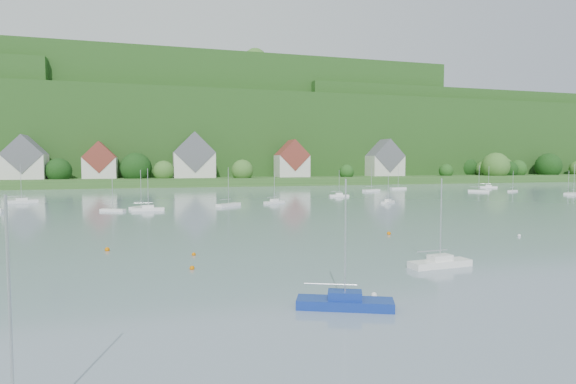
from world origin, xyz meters
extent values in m
cube|color=#28511E|center=(0.00, 200.00, 1.50)|extent=(600.00, 60.00, 3.00)
cube|color=#1D4516|center=(0.00, 275.00, 20.00)|extent=(620.00, 160.00, 40.00)
cube|color=#1D4516|center=(10.00, 270.00, 28.00)|extent=(240.00, 130.00, 60.00)
cube|color=#1D4516|center=(160.00, 255.00, 22.00)|extent=(200.00, 110.00, 48.00)
sphere|color=#386926|center=(141.50, 180.22, 7.19)|extent=(12.88, 12.88, 12.88)
sphere|color=black|center=(139.35, 197.94, 6.40)|extent=(10.46, 10.46, 10.46)
sphere|color=#184916|center=(118.43, 184.90, 5.10)|extent=(6.45, 6.45, 6.45)
sphere|color=black|center=(152.01, 194.00, 6.47)|extent=(10.68, 10.68, 10.68)
sphere|color=black|center=(177.90, 186.42, 7.18)|extent=(12.85, 12.85, 12.85)
sphere|color=#386926|center=(-6.80, 183.88, 5.66)|extent=(8.19, 8.19, 8.19)
sphere|color=#386926|center=(153.96, 190.35, 6.41)|extent=(10.50, 10.50, 10.50)
sphere|color=black|center=(152.76, 184.28, 5.62)|extent=(8.05, 8.05, 8.05)
sphere|color=#386926|center=(-51.96, 186.07, 5.11)|extent=(6.49, 6.49, 6.49)
sphere|color=#386926|center=(46.85, 192.08, 6.95)|extent=(12.16, 12.16, 12.16)
sphere|color=#386926|center=(22.99, 179.93, 5.84)|extent=(8.73, 8.73, 8.73)
sphere|color=black|center=(-43.87, 185.86, 6.03)|extent=(9.32, 9.32, 9.32)
sphere|color=#184916|center=(159.04, 186.11, 5.87)|extent=(8.84, 8.84, 8.84)
sphere|color=#184916|center=(67.84, 181.69, 5.03)|extent=(6.24, 6.24, 6.24)
sphere|color=black|center=(89.43, 194.54, 5.65)|extent=(8.16, 8.16, 8.16)
sphere|color=#386926|center=(144.77, 192.32, 5.63)|extent=(8.09, 8.09, 8.09)
sphere|color=black|center=(-17.00, 186.36, 6.87)|extent=(11.92, 11.92, 11.92)
sphere|color=black|center=(-68.16, 251.39, 51.26)|extent=(7.18, 7.18, 7.18)
sphere|color=#184916|center=(39.50, 255.03, 60.25)|extent=(12.83, 12.83, 12.83)
sphere|color=#386926|center=(-39.93, 242.18, 59.43)|extent=(8.18, 8.18, 8.18)
sphere|color=#184916|center=(1.11, 279.65, 60.23)|extent=(12.73, 12.73, 12.73)
sphere|color=#184916|center=(83.40, 244.53, 60.01)|extent=(11.50, 11.50, 11.50)
sphere|color=#184916|center=(60.71, 274.89, 60.56)|extent=(14.65, 14.65, 14.65)
sphere|color=#386926|center=(39.25, 231.29, 60.09)|extent=(11.95, 11.95, 11.95)
sphere|color=#184916|center=(119.44, 238.58, 59.71)|extent=(9.76, 9.76, 9.76)
sphere|color=#386926|center=(-47.14, 274.29, 59.24)|extent=(7.07, 7.07, 7.07)
sphere|color=black|center=(-3.47, 243.31, 59.44)|extent=(8.21, 8.21, 8.21)
sphere|color=#386926|center=(-22.82, 267.10, 60.14)|extent=(12.24, 12.24, 12.24)
sphere|color=#386926|center=(114.51, 242.98, 59.58)|extent=(9.00, 9.00, 9.00)
sphere|color=#184916|center=(101.03, 257.97, 59.41)|extent=(8.03, 8.03, 8.03)
sphere|color=#386926|center=(176.64, 258.30, 47.67)|extent=(9.52, 9.52, 9.52)
sphere|color=#386926|center=(233.20, 259.00, 47.60)|extent=(9.12, 9.12, 9.12)
sphere|color=#386926|center=(100.48, 258.36, 48.62)|extent=(14.97, 14.97, 14.97)
sphere|color=black|center=(161.92, 228.86, 47.32)|extent=(7.52, 7.52, 7.52)
sphere|color=#184916|center=(78.67, 255.82, 47.71)|extent=(9.78, 9.78, 9.78)
sphere|color=#184916|center=(119.68, 254.71, 48.10)|extent=(12.02, 12.02, 12.02)
sphere|color=black|center=(137.90, 236.02, 48.02)|extent=(11.57, 11.57, 11.57)
sphere|color=#184916|center=(122.43, 222.73, 48.21)|extent=(12.65, 12.65, 12.65)
sphere|color=#386926|center=(142.64, 228.37, 47.45)|extent=(8.28, 8.28, 8.28)
sphere|color=black|center=(167.90, 264.31, 47.31)|extent=(7.47, 7.47, 7.47)
sphere|color=#386926|center=(99.14, 247.22, 47.66)|extent=(9.48, 9.48, 9.48)
sphere|color=black|center=(189.44, 271.22, 41.48)|extent=(8.43, 8.43, 8.43)
sphere|color=#184916|center=(-39.98, 262.14, 42.10)|extent=(12.01, 12.01, 12.01)
sphere|color=black|center=(182.06, 244.68, 42.37)|extent=(13.54, 13.54, 13.54)
sphere|color=black|center=(118.67, 252.35, 42.64)|extent=(15.08, 15.08, 15.08)
sphere|color=#386926|center=(108.41, 268.02, 42.80)|extent=(15.99, 15.99, 15.99)
sphere|color=black|center=(-3.70, 272.21, 42.75)|extent=(15.72, 15.72, 15.72)
sphere|color=#386926|center=(218.40, 301.50, 42.48)|extent=(14.17, 14.17, 14.17)
sphere|color=#184916|center=(10.88, 267.92, 41.84)|extent=(10.54, 10.54, 10.54)
sphere|color=black|center=(233.10, 233.99, 42.47)|extent=(14.14, 14.14, 14.14)
cube|color=silver|center=(-55.00, 187.00, 7.50)|extent=(14.00, 10.00, 9.00)
cube|color=#56575D|center=(-55.00, 187.00, 12.00)|extent=(14.00, 10.40, 14.00)
cube|color=silver|center=(-30.00, 189.00, 7.00)|extent=(12.00, 9.00, 8.00)
cube|color=maroon|center=(-30.00, 189.00, 11.00)|extent=(12.00, 9.36, 12.00)
cube|color=silver|center=(5.00, 188.00, 8.00)|extent=(16.00, 11.00, 10.00)
cube|color=#56575D|center=(5.00, 188.00, 13.00)|extent=(16.00, 11.44, 16.00)
cube|color=silver|center=(45.00, 186.00, 7.50)|extent=(13.00, 10.00, 9.00)
cube|color=maroon|center=(45.00, 186.00, 12.00)|extent=(13.00, 10.40, 13.00)
cube|color=silver|center=(90.00, 190.00, 7.50)|extent=(15.00, 10.00, 9.00)
cube|color=#56575D|center=(90.00, 190.00, 12.00)|extent=(15.00, 10.40, 15.00)
cube|color=navy|center=(1.04, 24.97, 0.30)|extent=(6.13, 3.85, 0.60)
cube|color=navy|center=(1.04, 24.97, 0.85)|extent=(2.37, 1.88, 0.50)
cylinder|color=silver|center=(1.04, 24.97, 4.32)|extent=(0.10, 0.10, 7.44)
cylinder|color=silver|center=(0.21, 25.32, 1.50)|extent=(3.05, 1.35, 0.08)
cylinder|color=silver|center=(-14.59, 14.77, 4.32)|extent=(0.10, 0.10, 7.45)
cube|color=white|center=(13.47, 33.41, 0.28)|extent=(5.80, 2.10, 0.57)
cube|color=white|center=(13.47, 33.41, 0.82)|extent=(2.08, 1.29, 0.50)
cylinder|color=silver|center=(13.47, 33.41, 4.12)|extent=(0.10, 0.10, 7.10)
cylinder|color=silver|center=(12.62, 33.33, 1.47)|extent=(3.12, 0.36, 0.08)
sphere|color=#CD6500|center=(-7.26, 38.31, 0.00)|extent=(0.42, 0.42, 0.42)
sphere|color=silver|center=(3.91, 26.75, 0.00)|extent=(0.41, 0.41, 0.41)
sphere|color=#CD6500|center=(17.97, 51.03, 0.00)|extent=(0.49, 0.49, 0.49)
sphere|color=#CD6500|center=(-6.63, 44.33, 0.00)|extent=(0.38, 0.38, 0.38)
sphere|color=silver|center=(32.50, 45.23, 0.00)|extent=(0.39, 0.39, 0.39)
sphere|color=#CD6500|center=(-14.95, 49.15, 0.00)|extent=(0.49, 0.49, 0.49)
cube|color=white|center=(103.96, 138.56, 0.29)|extent=(5.74, 4.26, 0.57)
cube|color=white|center=(103.96, 138.56, 0.82)|extent=(2.29, 1.97, 0.50)
cylinder|color=silver|center=(103.96, 138.56, 4.14)|extent=(0.10, 0.10, 7.14)
cylinder|color=silver|center=(103.22, 138.99, 1.47)|extent=(2.75, 1.65, 0.08)
cube|color=white|center=(4.41, 94.40, 0.30)|extent=(5.62, 5.07, 0.59)
cylinder|color=silver|center=(4.41, 94.40, 4.30)|extent=(0.10, 0.10, 7.42)
cylinder|color=silver|center=(3.73, 93.83, 1.49)|extent=(2.56, 2.15, 0.08)
cube|color=white|center=(96.57, 118.51, 0.24)|extent=(4.82, 3.44, 0.48)
cylinder|color=silver|center=(96.57, 118.51, 3.45)|extent=(0.10, 0.10, 5.95)
cylinder|color=silver|center=(95.94, 118.17, 1.38)|extent=(2.34, 1.32, 0.08)
cube|color=white|center=(-38.80, 114.71, 0.32)|extent=(6.64, 4.21, 0.65)
cube|color=white|center=(-38.80, 114.71, 0.90)|extent=(2.57, 2.05, 0.50)
cylinder|color=silver|center=(-38.80, 114.71, 4.68)|extent=(0.10, 0.10, 8.06)
cylinder|color=silver|center=(-39.69, 114.33, 1.55)|extent=(3.29, 1.48, 0.08)
cube|color=white|center=(54.96, 131.72, 0.31)|extent=(6.36, 3.57, 0.61)
cylinder|color=silver|center=(54.96, 131.72, 4.45)|extent=(0.10, 0.10, 7.67)
cylinder|color=silver|center=(54.09, 131.43, 1.51)|extent=(3.23, 1.14, 0.08)
cube|color=white|center=(39.39, 91.56, 0.23)|extent=(4.45, 4.00, 0.47)
cube|color=white|center=(39.39, 91.56, 0.72)|extent=(1.85, 1.75, 0.50)
cylinder|color=silver|center=(39.39, 91.56, 3.40)|extent=(0.10, 0.10, 5.86)
cylinder|color=silver|center=(38.85, 91.11, 1.37)|extent=(2.04, 1.70, 0.08)
cube|color=white|center=(-17.71, 90.11, 0.23)|extent=(4.74, 3.23, 0.46)
cylinder|color=silver|center=(-17.71, 90.11, 3.37)|extent=(0.10, 0.10, 5.81)
cylinder|color=silver|center=(-18.33, 90.42, 1.36)|extent=(2.33, 1.21, 0.08)
cube|color=white|center=(-12.80, 93.80, 0.28)|extent=(4.51, 5.46, 0.56)
cylinder|color=silver|center=(-12.80, 93.80, 4.05)|extent=(0.10, 0.10, 6.98)
cylinder|color=silver|center=(-13.28, 93.12, 1.46)|extent=(1.85, 2.55, 0.08)
cube|color=white|center=(15.18, 98.34, 0.26)|extent=(5.19, 3.71, 0.51)
cube|color=white|center=(15.18, 98.34, 0.76)|extent=(2.06, 1.74, 0.50)
cylinder|color=silver|center=(15.18, 98.34, 3.72)|extent=(0.10, 0.10, 6.41)
cylinder|color=silver|center=(14.51, 97.98, 1.41)|extent=(2.52, 1.41, 0.08)
cube|color=white|center=(-11.41, 89.45, 0.29)|extent=(5.93, 1.92, 0.59)
cube|color=white|center=(-11.41, 89.45, 0.84)|extent=(2.10, 1.25, 0.50)
cylinder|color=silver|center=(-11.41, 89.45, 4.24)|extent=(0.10, 0.10, 7.32)
cylinder|color=silver|center=(-12.29, 89.50, 1.49)|extent=(3.22, 0.24, 0.08)
cube|color=white|center=(69.26, 140.59, 0.28)|extent=(5.80, 2.02, 0.57)
cylinder|color=silver|center=(69.26, 140.59, 4.13)|extent=(0.10, 0.10, 7.12)
cylinder|color=silver|center=(68.41, 140.52, 1.47)|extent=(3.13, 0.31, 0.08)
cube|color=white|center=(85.51, 120.23, 0.30)|extent=(5.57, 5.32, 0.60)
cylinder|color=silver|center=(85.51, 120.23, 4.36)|extent=(0.10, 0.10, 7.52)
cylinder|color=silver|center=(84.85, 120.84, 1.50)|extent=(2.49, 2.30, 0.08)
cube|color=white|center=(36.71, 113.51, 0.26)|extent=(5.34, 2.16, 0.52)
cube|color=white|center=(36.71, 113.51, 0.77)|extent=(1.94, 1.26, 0.50)
cylinder|color=silver|center=(36.71, 113.51, 3.76)|extent=(0.10, 0.10, 6.48)
cylinder|color=silver|center=(35.94, 113.62, 1.42)|extent=(2.84, 0.48, 0.08)
cube|color=white|center=(102.49, 103.83, 0.25)|extent=(4.95, 3.89, 0.50)
cylinder|color=silver|center=(102.49, 103.83, 3.62)|extent=(0.10, 0.10, 6.25)
cylinder|color=silver|center=(101.87, 103.42, 1.40)|extent=(2.35, 1.56, 0.08)
cube|color=white|center=(102.01, 101.59, 0.32)|extent=(6.37, 4.86, 0.64)
cylinder|color=silver|center=(102.01, 101.59, 4.63)|extent=(0.10, 0.10, 7.98)
cylinder|color=silver|center=(101.19, 101.09, 1.54)|extent=(3.03, 1.90, 0.08)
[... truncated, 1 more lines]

